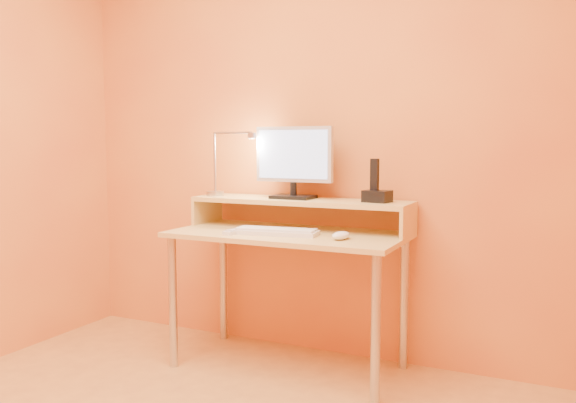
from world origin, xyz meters
The scene contains 25 objects.
wall_back centered at (0.00, 1.50, 1.25)m, with size 3.00×0.04×2.50m, color orange.
desk_leg_fl centered at (-0.55, 0.93, 0.35)m, with size 0.04×0.04×0.69m, color #B2B2B7.
desk_leg_fr centered at (0.55, 0.93, 0.35)m, with size 0.04×0.04×0.69m, color #B2B2B7.
desk_leg_bl centered at (-0.55, 1.43, 0.35)m, with size 0.04×0.04×0.69m, color #B2B2B7.
desk_leg_br centered at (0.55, 1.43, 0.35)m, with size 0.04×0.04×0.69m, color #B2B2B7.
desk_lower centered at (0.00, 1.18, 0.71)m, with size 1.20×0.60×0.03m, color tan.
shelf_riser_left centered at (-0.59, 1.33, 0.79)m, with size 0.02×0.30×0.14m, color tan.
shelf_riser_right centered at (0.59, 1.33, 0.79)m, with size 0.02×0.30×0.14m, color tan.
desk_shelf centered at (0.00, 1.33, 0.87)m, with size 1.20×0.30×0.03m, color tan.
monitor_foot centered at (-0.04, 1.33, 0.89)m, with size 0.22×0.16×0.02m, color black.
monitor_neck centered at (-0.04, 1.33, 0.93)m, with size 0.04×0.04×0.07m, color black.
monitor_panel centered at (-0.04, 1.34, 1.12)m, with size 0.44×0.04×0.30m, color #B3B3B6.
monitor_back centered at (-0.04, 1.36, 1.12)m, with size 0.39×0.01×0.25m, color black.
monitor_screen centered at (-0.04, 1.32, 1.12)m, with size 0.40×0.00×0.26m, color #92ACDF.
lamp_base centered at (-0.52, 1.30, 0.89)m, with size 0.10×0.10×0.03m, color #B2B2B7.
lamp_post centered at (-0.52, 1.30, 1.07)m, with size 0.01×0.01×0.33m, color #B2B2B7.
lamp_arm centered at (-0.40, 1.30, 1.24)m, with size 0.01×0.01×0.24m, color #B2B2B7.
lamp_head centered at (-0.28, 1.30, 1.22)m, with size 0.04×0.04×0.03m, color #B2B2B7.
lamp_bulb centered at (-0.28, 1.30, 1.20)m, with size 0.03×0.03×0.00m, color #FFEAC6.
phone_dock centered at (0.43, 1.33, 0.91)m, with size 0.13×0.10×0.06m, color black.
phone_handset centered at (0.41, 1.33, 1.02)m, with size 0.04×0.03×0.16m, color black.
phone_led centered at (0.47, 1.28, 0.91)m, with size 0.01×0.00×0.04m, color #1545FF.
keyboard centered at (-0.02, 1.08, 0.73)m, with size 0.42×0.13×0.02m, color silver.
mouse centered at (0.33, 1.07, 0.74)m, with size 0.07×0.12×0.04m, color white.
remote_control centered at (-0.21, 1.05, 0.73)m, with size 0.05×0.20×0.02m, color silver.
Camera 1 is at (1.29, -1.52, 1.17)m, focal length 36.60 mm.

